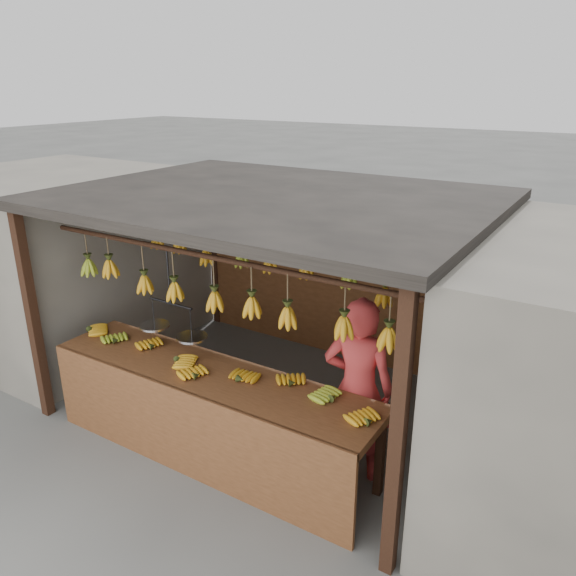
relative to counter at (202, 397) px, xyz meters
The scene contains 8 objects.
ground 1.41m from the counter, 90.38° to the left, with size 80.00×80.00×0.00m, color #5B5B57.
stall 2.00m from the counter, 90.30° to the left, with size 4.30×3.30×2.40m.
neighbor_left 3.84m from the counter, 161.26° to the left, with size 3.00×3.00×2.30m, color slate.
counter is the anchor object (origin of this frame).
hanging_bananas 1.53m from the counter, 90.24° to the left, with size 3.56×2.24×0.39m.
balance_scale 0.75m from the counter, 156.87° to the left, with size 0.78×0.30×0.86m.
vendor 1.44m from the counter, 25.89° to the left, with size 0.64×0.42×1.75m, color #BF3333.
bag_bundles 3.23m from the counter, 53.11° to the left, with size 0.08×0.26×1.29m.
Camera 1 is at (3.07, -4.64, 3.46)m, focal length 35.00 mm.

